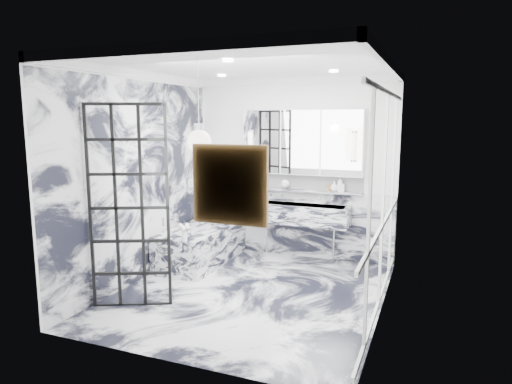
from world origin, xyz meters
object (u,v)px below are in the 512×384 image
at_px(crittall_door, 129,208).
at_px(bathtub, 201,245).
at_px(mirror_cabinet, 302,142).
at_px(trough_sink, 297,214).

xyz_separation_m(crittall_door, bathtub, (-0.03, 1.76, -0.89)).
relative_size(crittall_door, mirror_cabinet, 1.23).
bearing_deg(bathtub, trough_sink, 26.48).
height_order(trough_sink, mirror_cabinet, mirror_cabinet).
height_order(crittall_door, mirror_cabinet, crittall_door).
relative_size(mirror_cabinet, bathtub, 1.15).
distance_m(crittall_door, trough_sink, 2.78).
height_order(mirror_cabinet, bathtub, mirror_cabinet).
bearing_deg(crittall_door, bathtub, 66.21).
relative_size(crittall_door, trough_sink, 1.46).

